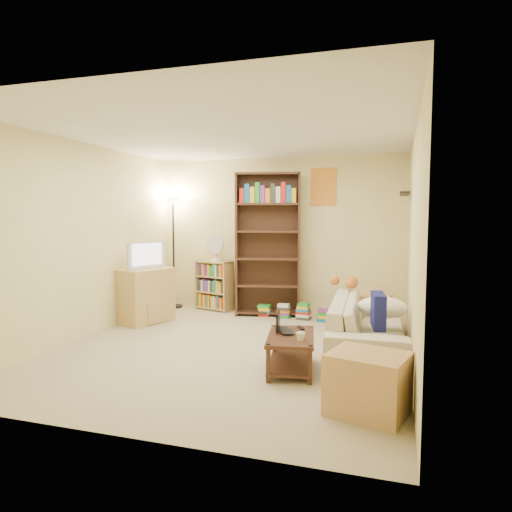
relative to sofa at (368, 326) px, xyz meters
name	(u,v)px	position (x,y,z in m)	size (l,w,h in m)	color
room	(231,211)	(-1.55, -0.33, 1.32)	(4.50, 4.54, 2.52)	tan
sofa	(368,326)	(0.00, 0.00, 0.00)	(0.92, 2.13, 0.61)	beige
navy_pillow	(378,311)	(0.12, -0.45, 0.28)	(0.40, 0.12, 0.36)	navy
cream_blanket	(382,307)	(0.15, 0.06, 0.22)	(0.56, 0.40, 0.24)	white
tabby_cat	(348,282)	(-0.31, 0.79, 0.39)	(0.48, 0.19, 0.17)	#D1672C
coffee_table	(291,349)	(-0.71, -0.87, -0.08)	(0.60, 0.89, 0.37)	#49261C
laptop	(289,331)	(-0.75, -0.75, 0.07)	(0.34, 0.38, 0.03)	black
laptop_screen	(278,321)	(-0.87, -0.77, 0.17)	(0.01, 0.27, 0.18)	white
mug	(301,336)	(-0.57, -1.04, 0.10)	(0.12, 0.12, 0.08)	white
tv_remote	(301,328)	(-0.67, -0.58, 0.07)	(0.05, 0.15, 0.02)	black
tv_stand	(144,295)	(-3.25, 0.58, 0.09)	(0.53, 0.74, 0.80)	tan
television	(143,255)	(-3.25, 0.58, 0.69)	(0.32, 0.67, 0.39)	black
tall_bookshelf	(268,241)	(-1.64, 1.58, 0.87)	(1.05, 0.54, 2.23)	#48291B
short_bookshelf	(214,285)	(-2.61, 1.71, 0.10)	(0.68, 0.43, 0.82)	tan
desk_fan	(215,247)	(-2.57, 1.67, 0.75)	(0.29, 0.16, 0.43)	silver
floor_lamp	(173,219)	(-3.35, 1.71, 1.20)	(0.32, 0.32, 1.89)	black
side_table	(374,312)	(0.01, 1.10, -0.06)	(0.42, 0.42, 0.48)	tan
end_cabinet	(368,384)	(0.10, -1.68, -0.06)	(0.59, 0.49, 0.49)	tan
book_stacks	(305,313)	(-1.01, 1.42, -0.20)	(1.47, 0.30, 0.25)	red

